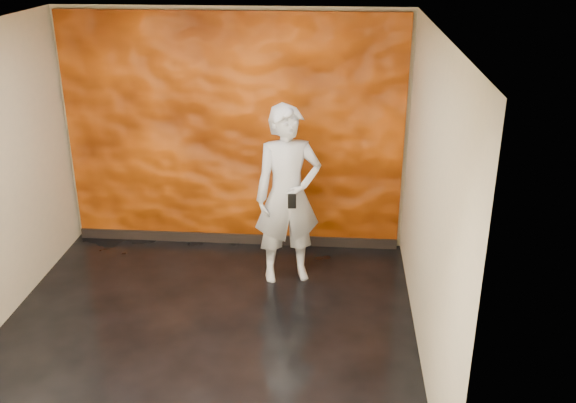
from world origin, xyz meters
name	(u,v)px	position (x,y,z in m)	size (l,w,h in m)	color
room	(198,197)	(0.00, 0.00, 1.40)	(4.02, 4.02, 2.81)	black
feature_wall	(233,134)	(0.00, 1.96, 1.38)	(3.90, 0.06, 2.75)	#E05A0B
baseboard	(236,238)	(0.00, 1.92, 0.06)	(3.90, 0.04, 0.12)	black
man	(288,195)	(0.70, 1.14, 0.97)	(0.71, 0.47, 1.94)	#ACB0BC
phone	(292,201)	(0.76, 0.90, 1.01)	(0.08, 0.02, 0.16)	black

